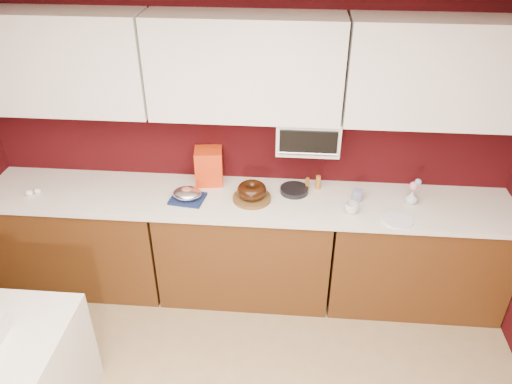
{
  "coord_description": "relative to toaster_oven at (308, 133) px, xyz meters",
  "views": [
    {
      "loc": [
        0.35,
        -1.18,
        2.92
      ],
      "look_at": [
        0.1,
        1.84,
        1.02
      ],
      "focal_mm": 35.0,
      "sensor_mm": 36.0,
      "label": 1
    }
  ],
  "objects": [
    {
      "name": "countertop",
      "position": [
        -0.45,
        -0.17,
        -0.49
      ],
      "size": [
        4.0,
        0.62,
        0.04
      ],
      "primitive_type": "cube",
      "color": "silver",
      "rests_on": "base_cabinet_center"
    },
    {
      "name": "egg_left",
      "position": [
        -2.07,
        -0.27,
        -0.45
      ],
      "size": [
        0.06,
        0.05,
        0.05
      ],
      "primitive_type": "ellipsoid",
      "rotation": [
        0.0,
        0.0,
        0.12
      ],
      "color": "white",
      "rests_on": "countertop"
    },
    {
      "name": "coffee_mug",
      "position": [
        0.33,
        -0.29,
        -0.43
      ],
      "size": [
        0.12,
        0.12,
        0.1
      ],
      "primitive_type": "imported",
      "rotation": [
        0.0,
        0.0,
        0.44
      ],
      "color": "silver",
      "rests_on": "countertop"
    },
    {
      "name": "wall_back",
      "position": [
        -0.45,
        0.15,
        -0.12
      ],
      "size": [
        4.0,
        0.02,
        2.5
      ],
      "primitive_type": "cube",
      "color": "#320608",
      "rests_on": "floor"
    },
    {
      "name": "upper_cabinet_center",
      "position": [
        -0.45,
        -0.02,
        0.48
      ],
      "size": [
        1.31,
        0.33,
        0.7
      ],
      "primitive_type": "cube",
      "color": "white",
      "rests_on": "wall_back"
    },
    {
      "name": "flower_pink",
      "position": [
        0.78,
        -0.13,
        -0.33
      ],
      "size": [
        0.06,
        0.06,
        0.06
      ],
      "primitive_type": "sphere",
      "color": "pink",
      "rests_on": "flower_vase"
    },
    {
      "name": "flower_blue",
      "position": [
        0.81,
        -0.11,
        -0.3
      ],
      "size": [
        0.05,
        0.05,
        0.05
      ],
      "primitive_type": "sphere",
      "color": "#7EA9CA",
      "rests_on": "flower_vase"
    },
    {
      "name": "blue_jar",
      "position": [
        0.39,
        -0.13,
        -0.43
      ],
      "size": [
        0.09,
        0.09,
        0.09
      ],
      "primitive_type": "cylinder",
      "rotation": [
        0.0,
        0.0,
        -0.19
      ],
      "color": "navy",
      "rests_on": "countertop"
    },
    {
      "name": "base_cabinet_right",
      "position": [
        0.88,
        -0.17,
        -0.95
      ],
      "size": [
        1.31,
        0.58,
        0.86
      ],
      "primitive_type": "cube",
      "color": "#4E2B0F",
      "rests_on": "floor"
    },
    {
      "name": "egg_right",
      "position": [
        -2.02,
        -0.23,
        -0.45
      ],
      "size": [
        0.06,
        0.05,
        0.04
      ],
      "primitive_type": "ellipsoid",
      "rotation": [
        0.0,
        0.0,
        0.07
      ],
      "color": "white",
      "rests_on": "countertop"
    },
    {
      "name": "flower_vase",
      "position": [
        0.78,
        -0.13,
        -0.42
      ],
      "size": [
        0.08,
        0.08,
        0.11
      ],
      "primitive_type": "imported",
      "rotation": [
        0.0,
        0.0,
        -0.11
      ],
      "color": "silver",
      "rests_on": "countertop"
    },
    {
      "name": "foil_ham_nest",
      "position": [
        -0.87,
        -0.22,
        -0.42
      ],
      "size": [
        0.25,
        0.23,
        0.08
      ],
      "primitive_type": "ellipsoid",
      "rotation": [
        0.0,
        0.0,
        -0.27
      ],
      "color": "white",
      "rests_on": "navy_towel"
    },
    {
      "name": "amber_bottle_tall",
      "position": [
        0.02,
        -0.0,
        -0.42
      ],
      "size": [
        0.04,
        0.04,
        0.1
      ],
      "primitive_type": "cylinder",
      "rotation": [
        0.0,
        0.0,
        -0.41
      ],
      "color": "brown",
      "rests_on": "countertop"
    },
    {
      "name": "upper_cabinet_left",
      "position": [
        -1.78,
        -0.02,
        0.48
      ],
      "size": [
        1.31,
        0.33,
        0.7
      ],
      "primitive_type": "cube",
      "color": "white",
      "rests_on": "wall_back"
    },
    {
      "name": "toaster_oven",
      "position": [
        0.0,
        0.0,
        0.0
      ],
      "size": [
        0.45,
        0.3,
        0.25
      ],
      "primitive_type": "cube",
      "color": "white",
      "rests_on": "upper_cabinet_center"
    },
    {
      "name": "upper_cabinet_right",
      "position": [
        0.88,
        -0.02,
        0.48
      ],
      "size": [
        1.31,
        0.33,
        0.7
      ],
      "primitive_type": "cube",
      "color": "white",
      "rests_on": "wall_back"
    },
    {
      "name": "amber_bottle",
      "position": [
        0.1,
        0.01,
        -0.42
      ],
      "size": [
        0.05,
        0.05,
        0.11
      ],
      "primitive_type": "cylinder",
      "rotation": [
        0.0,
        0.0,
        0.33
      ],
      "color": "#9D601C",
      "rests_on": "countertop"
    },
    {
      "name": "toaster_oven_door",
      "position": [
        0.0,
        -0.16,
        0.0
      ],
      "size": [
        0.4,
        0.02,
        0.18
      ],
      "primitive_type": "cube",
      "color": "black",
      "rests_on": "toaster_oven"
    },
    {
      "name": "navy_towel",
      "position": [
        -0.87,
        -0.22,
        -0.47
      ],
      "size": [
        0.27,
        0.24,
        0.02
      ],
      "primitive_type": "cube",
      "rotation": [
        0.0,
        0.0,
        -0.14
      ],
      "color": "#132048",
      "rests_on": "countertop"
    },
    {
      "name": "roasted_ham",
      "position": [
        -0.87,
        -0.22,
        -0.4
      ],
      "size": [
        0.09,
        0.08,
        0.06
      ],
      "primitive_type": "ellipsoid",
      "rotation": [
        0.0,
        0.0,
        -0.07
      ],
      "color": "#A9634D",
      "rests_on": "foil_ham_nest"
    },
    {
      "name": "base_cabinet_left",
      "position": [
        -1.78,
        -0.17,
        -0.95
      ],
      "size": [
        1.31,
        0.58,
        0.86
      ],
      "primitive_type": "cube",
      "color": "#4E2B0F",
      "rests_on": "floor"
    },
    {
      "name": "cake_base",
      "position": [
        -0.39,
        -0.18,
        -0.46
      ],
      "size": [
        0.31,
        0.31,
        0.03
      ],
      "primitive_type": "cylinder",
      "rotation": [
        0.0,
        0.0,
        -0.09
      ],
      "color": "brown",
      "rests_on": "countertop"
    },
    {
      "name": "pandoro_box",
      "position": [
        -0.75,
        0.04,
        -0.33
      ],
      "size": [
        0.23,
        0.21,
        0.28
      ],
      "primitive_type": "cube",
      "rotation": [
        0.0,
        0.0,
        0.14
      ],
      "color": "#B4150C",
      "rests_on": "countertop"
    },
    {
      "name": "base_cabinet_center",
      "position": [
        -0.45,
        -0.17,
        -0.95
      ],
      "size": [
        1.31,
        0.58,
        0.86
      ],
      "primitive_type": "cube",
      "color": "#4E2B0F",
      "rests_on": "floor"
    },
    {
      "name": "dark_pan",
      "position": [
        -0.08,
        -0.05,
        -0.46
      ],
      "size": [
        0.24,
        0.24,
        0.04
      ],
      "primitive_type": "cylinder",
      "rotation": [
        0.0,
        0.0,
        -0.14
      ],
      "color": "black",
      "rests_on": "countertop"
    },
    {
      "name": "toaster_oven_handle",
      "position": [
        0.0,
        -0.18,
        -0.07
      ],
      "size": [
        0.42,
        0.02,
        0.02
      ],
      "primitive_type": "cylinder",
      "rotation": [
        0.0,
        1.57,
        0.0
      ],
      "color": "silver",
      "rests_on": "toaster_oven"
    },
    {
      "name": "ceiling",
      "position": [
        -0.45,
        -2.1,
        1.12
      ],
      "size": [
        4.0,
        4.5,
        0.02
      ],
      "primitive_type": "cube",
      "color": "white",
      "rests_on": "wall_back"
    },
    {
      "name": "china_plate",
      "position": [
        0.65,
        -0.37,
        -0.47
      ],
      "size": [
        0.26,
        0.26,
        0.01
      ],
      "primitive_type": "cylinder",
      "rotation": [
        0.0,
        0.0,
        0.21
      ],
      "color": "white",
      "rests_on": "countertop"
    },
    {
      "name": "bundt_cake",
      "position": [
        -0.39,
        -0.18,
        -0.39
      ],
      "size": [
        0.28,
        0.28,
        0.09
      ],
      "primitive_type": "torus",
      "rotation": [
        0.0,
        0.0,
        0.34
      ],
      "color": "black",
      "rests_on": "cake_base"
    }
  ]
}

